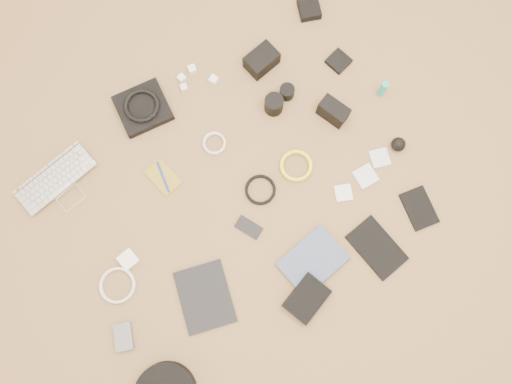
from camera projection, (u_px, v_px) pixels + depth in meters
room_shell at (219, 2)px, 0.68m from camera, size 4.04×4.04×2.58m
laptop at (63, 187)px, 1.89m from camera, size 0.34×0.25×0.02m
headphone_pouch at (143, 108)px, 1.95m from camera, size 0.22×0.21×0.03m
headphones at (142, 106)px, 1.93m from camera, size 0.18×0.18×0.02m
charger_a at (184, 88)px, 1.98m from camera, size 0.03×0.03×0.02m
charger_b at (182, 78)px, 1.98m from camera, size 0.03×0.03×0.03m
charger_c at (192, 69)px, 1.99m from camera, size 0.04×0.04×0.03m
charger_d at (214, 80)px, 1.98m from camera, size 0.04×0.04×0.03m
dslr_camera at (262, 60)px, 1.98m from camera, size 0.14×0.10×0.07m
lens_pouch at (309, 9)px, 2.04m from camera, size 0.12×0.12×0.03m
notebook_olive at (163, 177)px, 1.91m from camera, size 0.10×0.14×0.01m
pen_blue at (163, 177)px, 1.90m from camera, size 0.03×0.13×0.01m
cable_white_a at (215, 144)px, 1.94m from camera, size 0.11×0.11×0.01m
lens_a at (274, 104)px, 1.93m from camera, size 0.08×0.08×0.08m
lens_b at (287, 92)px, 1.96m from camera, size 0.07×0.07×0.05m
card_reader at (339, 61)px, 2.00m from camera, size 0.10×0.10×0.02m
power_brick at (128, 260)px, 1.84m from camera, size 0.07×0.07×0.03m
cable_white_b at (118, 285)px, 1.83m from camera, size 0.17×0.17×0.01m
cable_black at (260, 190)px, 1.90m from camera, size 0.14×0.14×0.01m
cable_yellow at (296, 166)px, 1.92m from camera, size 0.13×0.13×0.01m
flash at (333, 111)px, 1.92m from camera, size 0.10×0.13×0.09m
lens_cleaner at (383, 89)px, 1.94m from camera, size 0.03×0.03×0.09m
battery_charger at (124, 337)px, 1.78m from camera, size 0.10×0.11×0.03m
tablet at (205, 297)px, 1.82m from camera, size 0.24×0.28×0.01m
phone at (249, 227)px, 1.87m from camera, size 0.09×0.11×0.01m
filter_case_left at (343, 193)px, 1.90m from camera, size 0.08×0.08×0.01m
filter_case_mid at (366, 176)px, 1.91m from camera, size 0.08×0.08×0.01m
filter_case_right at (380, 158)px, 1.93m from camera, size 0.09×0.09×0.01m
air_blower at (398, 144)px, 1.91m from camera, size 0.06×0.06×0.05m
drive_case at (307, 299)px, 1.80m from camera, size 0.18×0.15×0.04m
paperback at (328, 279)px, 1.83m from camera, size 0.24×0.19×0.02m
notebook_black_a at (377, 248)px, 1.85m from camera, size 0.15×0.22×0.02m
notebook_black_b at (419, 208)px, 1.88m from camera, size 0.13×0.17×0.01m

